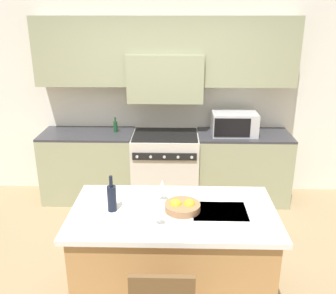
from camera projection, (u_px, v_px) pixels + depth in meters
ground_plane at (160, 281)px, 3.60m from camera, size 10.00×10.00×0.00m
back_cabinetry at (166, 81)px, 4.93m from camera, size 10.00×0.46×2.70m
back_counter at (165, 166)px, 5.07m from camera, size 3.28×0.62×0.94m
range_stove at (165, 167)px, 5.05m from camera, size 0.87×0.70×0.93m
microwave at (234, 123)px, 4.83m from camera, size 0.57×0.41×0.29m
kitchen_island at (173, 257)px, 3.21m from camera, size 1.68×0.91×0.91m
wine_bottle at (112, 198)px, 3.02m from camera, size 0.08×0.08×0.31m
wine_glass_near at (158, 210)px, 2.80m from camera, size 0.08×0.08×0.19m
wine_glass_far at (162, 187)px, 3.17m from camera, size 0.08×0.08×0.19m
fruit_bowl at (182, 206)px, 3.05m from camera, size 0.29×0.29×0.11m
oil_bottle_on_counter at (116, 126)px, 4.95m from camera, size 0.05×0.05×0.20m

